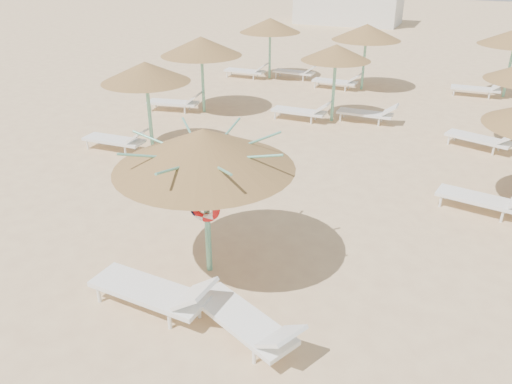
% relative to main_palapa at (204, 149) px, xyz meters
% --- Properties ---
extents(ground, '(120.00, 120.00, 0.00)m').
position_rel_main_palapa_xyz_m(ground, '(-0.01, -0.39, -2.46)').
color(ground, '#DEBC87').
rests_on(ground, ground).
extents(main_palapa, '(3.15, 3.15, 2.83)m').
position_rel_main_palapa_xyz_m(main_palapa, '(0.00, 0.00, 0.00)').
color(main_palapa, '#6DBE9F').
rests_on(main_palapa, ground).
extents(lounger_main_a, '(2.29, 0.81, 0.82)m').
position_rel_main_palapa_xyz_m(lounger_main_a, '(-0.24, -1.41, -2.07)').
color(lounger_main_a, white).
rests_on(lounger_main_a, ground).
extents(lounger_main_b, '(2.13, 1.42, 0.75)m').
position_rel_main_palapa_xyz_m(lounger_main_b, '(1.47, -1.46, -2.10)').
color(lounger_main_b, white).
rests_on(lounger_main_b, ground).
extents(palapa_field, '(19.14, 13.94, 2.72)m').
position_rel_main_palapa_xyz_m(palapa_field, '(2.55, 9.81, -0.14)').
color(palapa_field, '#6DBE9F').
rests_on(palapa_field, ground).
extents(service_hut, '(8.40, 4.40, 3.25)m').
position_rel_main_palapa_xyz_m(service_hut, '(-6.01, 34.61, -0.81)').
color(service_hut, silver).
rests_on(service_hut, ground).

